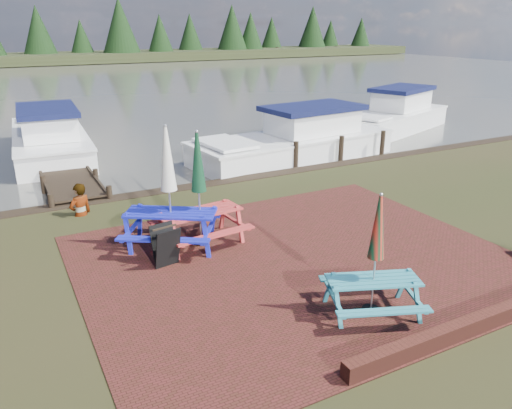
{
  "coord_description": "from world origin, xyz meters",
  "views": [
    {
      "loc": [
        -5.33,
        -7.16,
        4.84
      ],
      "look_at": [
        -0.42,
        2.16,
        1.0
      ],
      "focal_mm": 35.0,
      "sensor_mm": 36.0,
      "label": 1
    }
  ],
  "objects": [
    {
      "name": "boat_jetty",
      "position": [
        -3.49,
        13.95,
        0.47
      ],
      "size": [
        3.09,
        7.92,
        2.26
      ],
      "rotation": [
        0.0,
        0.0,
        -0.05
      ],
      "color": "white",
      "rests_on": "ground"
    },
    {
      "name": "ground",
      "position": [
        0.0,
        0.0,
        0.0
      ],
      "size": [
        120.0,
        120.0,
        0.0
      ],
      "primitive_type": "plane",
      "color": "black",
      "rests_on": "ground"
    },
    {
      "name": "picnic_table_blue",
      "position": [
        -2.15,
        2.99,
        0.98
      ],
      "size": [
        2.66,
        2.59,
        2.8
      ],
      "rotation": [
        0.0,
        0.0,
        -0.57
      ],
      "color": "#171EB1",
      "rests_on": "ground"
    },
    {
      "name": "brick_wall",
      "position": [
        2.15,
        -2.42,
        0.15
      ],
      "size": [
        6.21,
        1.79,
        0.3
      ],
      "color": "#4C1E16",
      "rests_on": "ground"
    },
    {
      "name": "picnic_table_teal",
      "position": [
        0.04,
        -1.34,
        0.78
      ],
      "size": [
        2.01,
        1.91,
        2.22
      ],
      "rotation": [
        0.0,
        0.0,
        -0.38
      ],
      "color": "teal",
      "rests_on": "ground"
    },
    {
      "name": "boat_near",
      "position": [
        4.98,
        9.02,
        0.46
      ],
      "size": [
        8.44,
        3.68,
        2.22
      ],
      "rotation": [
        0.0,
        0.0,
        1.68
      ],
      "color": "white",
      "rests_on": "ground"
    },
    {
      "name": "paving",
      "position": [
        0.0,
        1.0,
        0.01
      ],
      "size": [
        9.0,
        7.5,
        0.02
      ],
      "primitive_type": "cube",
      "color": "#3C1A13",
      "rests_on": "ground"
    },
    {
      "name": "water",
      "position": [
        0.0,
        37.0,
        0.0
      ],
      "size": [
        120.0,
        60.0,
        0.02
      ],
      "primitive_type": "cube",
      "color": "#434039",
      "rests_on": "ground"
    },
    {
      "name": "person",
      "position": [
        -3.67,
        6.04,
        0.87
      ],
      "size": [
        0.74,
        0.63,
        1.73
      ],
      "primitive_type": "imported",
      "rotation": [
        0.0,
        0.0,
        3.55
      ],
      "color": "gray",
      "rests_on": "ground"
    },
    {
      "name": "jetty",
      "position": [
        -3.5,
        11.28,
        0.11
      ],
      "size": [
        1.76,
        9.08,
        1.0
      ],
      "color": "black",
      "rests_on": "ground"
    },
    {
      "name": "picnic_table_red",
      "position": [
        -1.51,
        2.84,
        0.93
      ],
      "size": [
        2.07,
        1.88,
        2.64
      ],
      "rotation": [
        0.0,
        0.0,
        0.1
      ],
      "color": "#B5312E",
      "rests_on": "ground"
    },
    {
      "name": "chalkboard",
      "position": [
        -2.57,
        2.13,
        0.45
      ],
      "size": [
        0.57,
        0.61,
        0.87
      ],
      "rotation": [
        0.0,
        0.0,
        0.19
      ],
      "color": "black",
      "rests_on": "ground"
    },
    {
      "name": "far_treeline",
      "position": [
        0.0,
        66.0,
        3.28
      ],
      "size": [
        120.0,
        10.0,
        8.1
      ],
      "color": "black",
      "rests_on": "ground"
    },
    {
      "name": "boat_far",
      "position": [
        12.16,
        11.44,
        0.48
      ],
      "size": [
        7.72,
        4.95,
        2.27
      ],
      "rotation": [
        0.0,
        0.0,
        1.93
      ],
      "color": "white",
      "rests_on": "ground"
    }
  ]
}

